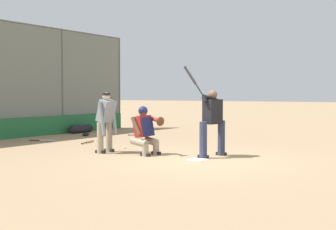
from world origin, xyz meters
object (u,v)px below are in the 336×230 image
batter_at_plate (212,120)px  catcher_behind_plate (145,130)px  spare_bat_near_backstop (89,142)px  spare_bat_by_padding (45,141)px  fielding_glove_on_dirt (86,134)px  equipment_bag_dugout_side (81,129)px  umpire_home (106,120)px  spare_bat_third_base_side (141,135)px  baseball_loose (125,147)px

batter_at_plate → catcher_behind_plate: (0.63, -1.63, -0.26)m
spare_bat_near_backstop → spare_bat_by_padding: bearing=89.2°
fielding_glove_on_dirt → equipment_bag_dugout_side: 1.44m
spare_bat_near_backstop → spare_bat_by_padding: same height
batter_at_plate → spare_bat_by_padding: batter_at_plate is taller
umpire_home → catcher_behind_plate: bearing=98.2°
spare_bat_third_base_side → baseball_loose: (3.52, 2.01, 0.00)m
spare_bat_near_backstop → baseball_loose: (0.64, 1.99, 0.00)m
spare_bat_by_padding → fielding_glove_on_dirt: fielding_glove_on_dirt is taller
umpire_home → equipment_bag_dugout_side: 6.67m
umpire_home → fielding_glove_on_dirt: bearing=-133.0°
equipment_bag_dugout_side → baseball_loose: bearing=56.0°
batter_at_plate → catcher_behind_plate: batter_at_plate is taller
catcher_behind_plate → equipment_bag_dugout_side: bearing=-119.5°
spare_bat_third_base_side → equipment_bag_dugout_side: (0.21, -2.89, 0.13)m
fielding_glove_on_dirt → spare_bat_third_base_side: bearing=122.0°
catcher_behind_plate → baseball_loose: 1.65m
umpire_home → equipment_bag_dugout_side: size_ratio=1.25×
umpire_home → spare_bat_third_base_side: umpire_home is taller
fielding_glove_on_dirt → spare_bat_by_padding: bearing=7.3°
fielding_glove_on_dirt → spare_bat_near_backstop: bearing=45.5°
spare_bat_near_backstop → fielding_glove_on_dirt: size_ratio=2.68×
spare_bat_third_base_side → equipment_bag_dugout_side: bearing=160.9°
baseball_loose → equipment_bag_dugout_side: (-3.31, -4.90, 0.13)m
baseball_loose → fielding_glove_on_dirt: bearing=-122.4°
fielding_glove_on_dirt → baseball_loose: size_ratio=4.39×
spare_bat_by_padding → equipment_bag_dugout_side: bearing=89.7°
spare_bat_near_backstop → spare_bat_third_base_side: size_ratio=1.15×
spare_bat_near_backstop → fielding_glove_on_dirt: fielding_glove_on_dirt is taller
catcher_behind_plate → fielding_glove_on_dirt: bearing=-118.1°
umpire_home → baseball_loose: umpire_home is taller
spare_bat_third_base_side → baseball_loose: baseball_loose is taller
catcher_behind_plate → fielding_glove_on_dirt: (-3.18, -5.10, -0.60)m
batter_at_plate → spare_bat_by_padding: size_ratio=2.84×
batter_at_plate → baseball_loose: bearing=-83.5°
spare_bat_near_backstop → spare_bat_third_base_side: 2.88m
umpire_home → spare_bat_third_base_side: (-4.51, -2.16, -0.84)m
spare_bat_by_padding → spare_bat_third_base_side: same height
spare_bat_third_base_side → equipment_bag_dugout_side: size_ratio=0.58×
catcher_behind_plate → spare_bat_near_backstop: (-1.41, -3.30, -0.63)m
fielding_glove_on_dirt → catcher_behind_plate: bearing=58.1°
batter_at_plate → baseball_loose: size_ratio=30.93×
umpire_home → equipment_bag_dugout_side: (-4.30, -5.06, -0.71)m
spare_bat_near_backstop → equipment_bag_dugout_side: bearing=28.2°
spare_bat_by_padding → spare_bat_third_base_side: bearing=42.1°
baseball_loose → equipment_bag_dugout_side: equipment_bag_dugout_side is taller
umpire_home → spare_bat_near_backstop: size_ratio=1.87×
umpire_home → spare_bat_by_padding: umpire_home is taller
umpire_home → fielding_glove_on_dirt: umpire_home is taller
spare_bat_by_padding → baseball_loose: size_ratio=10.90×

